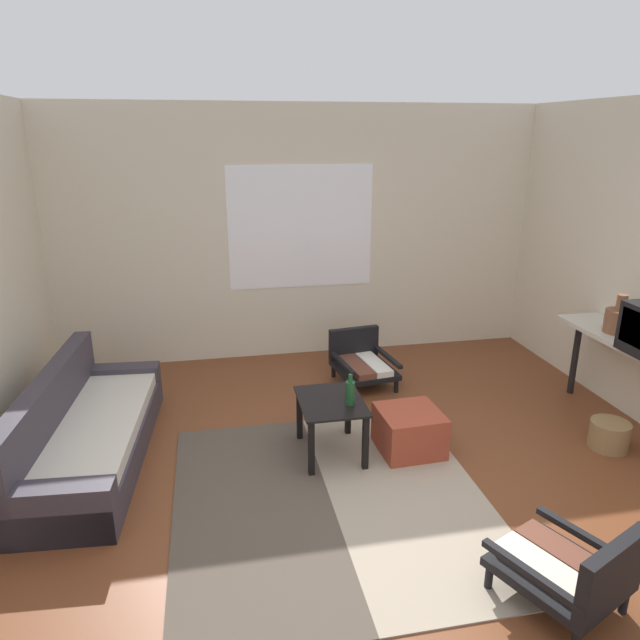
% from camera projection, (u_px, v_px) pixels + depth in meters
% --- Properties ---
extents(ground_plane, '(7.80, 7.80, 0.00)m').
position_uv_depth(ground_plane, '(377.00, 515.00, 3.77)').
color(ground_plane, brown).
extents(far_wall_with_window, '(5.60, 0.13, 2.70)m').
position_uv_depth(far_wall_with_window, '(300.00, 234.00, 6.20)').
color(far_wall_with_window, beige).
rests_on(far_wall_with_window, ground).
extents(area_rug, '(2.12, 2.30, 0.01)m').
position_uv_depth(area_rug, '(331.00, 501.00, 3.92)').
color(area_rug, '#4C4238').
rests_on(area_rug, ground).
extents(couch, '(0.87, 2.09, 0.70)m').
position_uv_depth(couch, '(86.00, 434.00, 4.35)').
color(couch, '#38333D').
rests_on(couch, ground).
extents(coffee_table, '(0.49, 0.62, 0.46)m').
position_uv_depth(coffee_table, '(331.00, 412.00, 4.39)').
color(coffee_table, black).
rests_on(coffee_table, ground).
extents(armchair_by_window, '(0.61, 0.70, 0.50)m').
position_uv_depth(armchair_by_window, '(361.00, 361.00, 5.74)').
color(armchair_by_window, black).
rests_on(armchair_by_window, ground).
extents(armchair_striped_foreground, '(0.73, 0.77, 0.54)m').
position_uv_depth(armchair_striped_foreground, '(572.00, 570.00, 2.96)').
color(armchair_striped_foreground, black).
rests_on(armchair_striped_foreground, ground).
extents(ottoman_orange, '(0.49, 0.49, 0.34)m').
position_uv_depth(ottoman_orange, '(409.00, 431.00, 4.49)').
color(ottoman_orange, '#993D28').
rests_on(ottoman_orange, ground).
extents(console_shelf, '(0.43, 1.64, 0.79)m').
position_uv_depth(console_shelf, '(638.00, 353.00, 4.63)').
color(console_shelf, beige).
rests_on(console_shelf, ground).
extents(clay_vase, '(0.23, 0.23, 0.33)m').
position_uv_depth(clay_vase, '(619.00, 320.00, 4.83)').
color(clay_vase, brown).
rests_on(clay_vase, console_shelf).
extents(glass_bottle, '(0.07, 0.07, 0.24)m').
position_uv_depth(glass_bottle, '(350.00, 392.00, 4.27)').
color(glass_bottle, '#194723').
rests_on(glass_bottle, coffee_table).
extents(wicker_basket, '(0.30, 0.30, 0.23)m').
position_uv_depth(wicker_basket, '(609.00, 435.00, 4.55)').
color(wicker_basket, olive).
rests_on(wicker_basket, ground).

